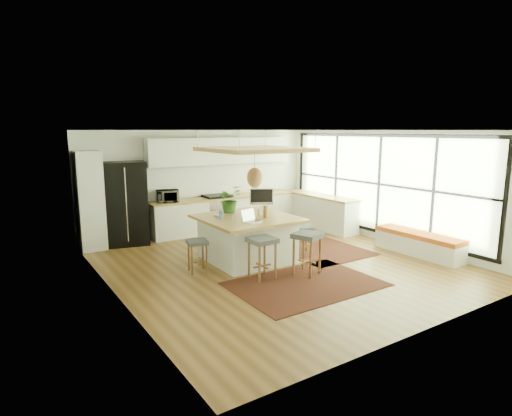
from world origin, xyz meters
TOP-DOWN VIEW (x-y plane):
  - floor at (0.00, 0.00)m, footprint 7.00×7.00m
  - ceiling at (0.00, 0.00)m, footprint 7.00×7.00m
  - wall_back at (0.00, 3.50)m, footprint 6.50×0.00m
  - wall_front at (0.00, -3.50)m, footprint 6.50×0.00m
  - wall_left at (-3.25, 0.00)m, footprint 0.00×7.00m
  - wall_right at (3.25, 0.00)m, footprint 0.00×7.00m
  - window_wall at (3.22, 0.00)m, footprint 0.10×6.20m
  - pantry at (-2.95, 3.18)m, footprint 0.55×0.60m
  - back_counter_base at (0.55, 3.18)m, footprint 4.20×0.60m
  - back_counter_top at (0.55, 3.18)m, footprint 4.24×0.64m
  - backsplash at (0.55, 3.48)m, footprint 4.20×0.02m
  - upper_cabinets at (0.55, 3.32)m, footprint 4.20×0.34m
  - range at (0.30, 3.18)m, footprint 0.76×0.62m
  - right_counter_base at (2.93, 2.00)m, footprint 0.60×2.50m
  - right_counter_top at (2.93, 2.00)m, footprint 0.64×2.54m
  - window_bench at (2.95, -1.20)m, footprint 0.52×2.00m
  - ceiling_panel at (-0.30, 0.40)m, footprint 1.86×1.86m
  - rug_near at (-0.29, -1.26)m, footprint 2.60×1.80m
  - rug_right at (1.39, 0.53)m, footprint 1.80×2.60m
  - fridge at (-2.14, 3.20)m, footprint 1.13×0.97m
  - island at (-0.40, 0.53)m, footprint 1.85×1.85m
  - stool_near_left at (-0.77, -0.58)m, footprint 0.46×0.46m
  - stool_near_right at (0.07, -0.84)m, footprint 0.61×0.61m
  - stool_right_front at (0.86, 0.22)m, footprint 0.46×0.46m
  - stool_right_back at (0.78, 0.89)m, footprint 0.46×0.46m
  - stool_left_side at (-1.61, 0.40)m, footprint 0.44×0.44m
  - laptop at (-0.57, 0.05)m, footprint 0.42×0.44m
  - monitor at (0.27, 0.99)m, footprint 0.56×0.44m
  - microwave at (-1.08, 3.20)m, footprint 0.61×0.45m
  - island_plant at (-0.47, 1.15)m, footprint 0.69×0.73m
  - island_bowl at (-0.89, 0.86)m, footprint 0.27×0.27m
  - island_bottle_0 at (-0.95, 0.63)m, footprint 0.07×0.07m
  - island_bottle_1 at (-0.80, 0.38)m, footprint 0.07×0.07m
  - island_bottle_2 at (-0.15, 0.23)m, footprint 0.07×0.07m
  - island_bottle_3 at (-0.05, 0.58)m, footprint 0.07×0.07m

SIDE VIEW (x-z plane):
  - floor at x=0.00m, z-range 0.00..0.00m
  - rug_near at x=-0.29m, z-range 0.00..0.01m
  - rug_right at x=1.39m, z-range 0.00..0.01m
  - window_bench at x=2.95m, z-range 0.00..0.50m
  - stool_near_left at x=-0.77m, z-range -0.03..0.74m
  - stool_near_right at x=0.07m, z-range -0.05..0.76m
  - stool_right_front at x=0.86m, z-range 0.04..0.67m
  - stool_right_back at x=0.78m, z-range -0.01..0.72m
  - stool_left_side at x=-1.61m, z-range 0.04..0.67m
  - back_counter_base at x=0.55m, z-range 0.00..0.88m
  - right_counter_base at x=2.93m, z-range 0.00..0.88m
  - island at x=-0.40m, z-range 0.00..0.93m
  - range at x=0.30m, z-range 0.00..1.00m
  - back_counter_top at x=0.55m, z-range 0.88..0.93m
  - right_counter_top at x=2.93m, z-range 0.88..0.93m
  - fridge at x=-2.14m, z-range -0.06..1.91m
  - island_bowl at x=-0.89m, z-range 0.93..0.98m
  - island_bottle_0 at x=-0.95m, z-range 0.93..1.12m
  - island_bottle_1 at x=-0.80m, z-range 0.93..1.12m
  - island_bottle_2 at x=-0.15m, z-range 0.93..1.12m
  - island_bottle_3 at x=-0.05m, z-range 0.93..1.12m
  - laptop at x=-0.57m, z-range 0.92..1.18m
  - microwave at x=-1.08m, z-range 0.92..1.29m
  - pantry at x=-2.95m, z-range 0.00..2.25m
  - island_plant at x=-0.47m, z-range 0.93..1.40m
  - monitor at x=0.27m, z-range 0.94..1.44m
  - wall_back at x=0.00m, z-range -1.90..4.60m
  - wall_front at x=0.00m, z-range -1.90..4.60m
  - wall_left at x=-3.25m, z-range -2.15..4.85m
  - wall_right at x=3.25m, z-range -2.15..4.85m
  - backsplash at x=0.55m, z-range 0.95..1.75m
  - window_wall at x=3.22m, z-range 0.10..2.70m
  - ceiling_panel at x=-0.30m, z-range 1.65..2.45m
  - upper_cabinets at x=0.55m, z-range 1.80..2.50m
  - ceiling at x=0.00m, z-range 2.70..2.70m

